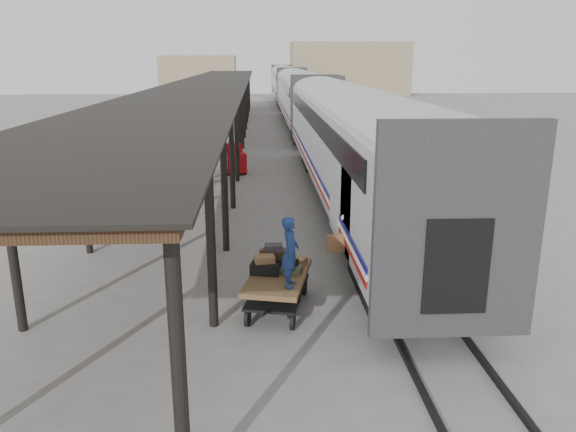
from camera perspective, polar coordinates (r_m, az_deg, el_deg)
The scene contains 11 objects.
ground at distance 14.42m, azimuth -1.52°, elevation -7.33°, with size 160.00×160.00×0.00m, color slate.
train at distance 47.28m, azimuth 1.31°, elevation 12.19°, with size 3.45×76.01×4.01m.
canopy at distance 37.43m, azimuth -7.92°, elevation 13.11°, with size 4.90×64.30×4.15m.
rails at distance 47.72m, azimuth 1.28°, elevation 9.05°, with size 1.54×150.00×0.12m.
building_far at distance 92.39m, azimuth 6.13°, elevation 14.68°, with size 18.00×10.00×8.00m, color tan.
building_left at distance 95.79m, azimuth -9.05°, elevation 14.01°, with size 12.00×8.00×6.00m, color tan.
baggage_cart at distance 13.03m, azimuth -1.04°, elevation -6.85°, with size 1.74×2.61×0.86m.
suitcase_stack at distance 13.22m, azimuth -1.30°, elevation -4.63°, with size 1.40×1.09×0.57m.
luggage_tug at distance 28.77m, azimuth -5.52°, elevation 5.69°, with size 1.34×1.79×1.42m.
porter at distance 12.07m, azimuth 0.23°, elevation -3.66°, with size 0.57×0.37×1.56m, color navy.
pedestrian at distance 24.52m, azimuth -10.37°, elevation 4.30°, with size 1.04×0.43×1.77m, color black.
Camera 1 is at (-0.31, -13.26, 5.66)m, focal length 35.00 mm.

